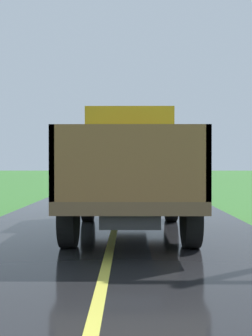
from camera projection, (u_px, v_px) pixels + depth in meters
banana_truck_near at (130, 166)px, 9.71m from camera, size 2.38×5.82×2.80m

